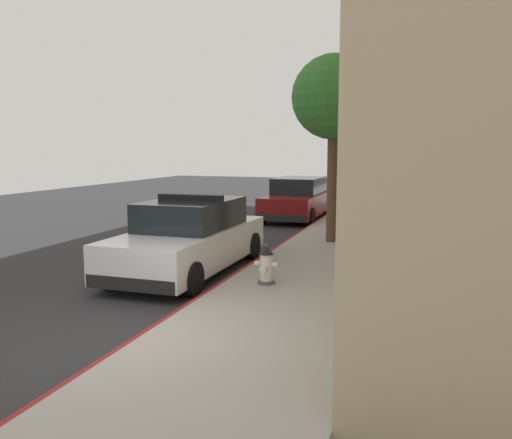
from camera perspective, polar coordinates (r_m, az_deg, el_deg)
ground_plane at (r=18.25m, az=-8.47°, el=-1.00°), size 30.18×60.00×0.20m
sidewalk_pavement at (r=16.43m, az=10.55°, el=-1.40°), size 2.88×60.00×0.15m
curb_painted_edge at (r=16.69m, az=5.52°, el=-1.16°), size 0.08×60.00×0.15m
police_cruiser at (r=11.38m, az=-7.24°, el=-2.01°), size 1.94×4.84×1.68m
parked_car_silver_ahead at (r=19.93m, az=4.66°, el=2.23°), size 1.94×4.84×1.56m
fire_hydrant at (r=9.75m, az=1.12°, el=-5.04°), size 0.44×0.40×0.76m
street_tree at (r=14.18m, az=8.51°, el=12.93°), size 2.22×2.22×4.97m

